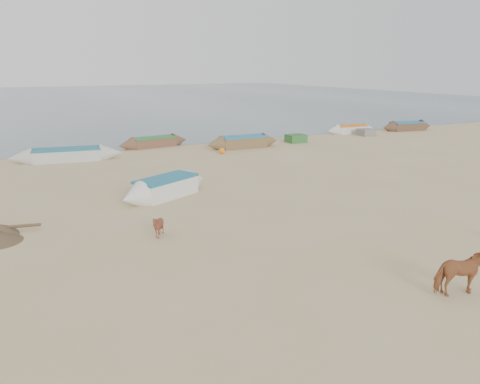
% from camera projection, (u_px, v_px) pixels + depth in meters
% --- Properties ---
extents(ground, '(140.00, 140.00, 0.00)m').
position_uv_depth(ground, '(292.00, 247.00, 16.20)').
color(ground, tan).
rests_on(ground, ground).
extents(sea, '(160.00, 160.00, 0.00)m').
position_uv_depth(sea, '(51.00, 99.00, 86.86)').
color(sea, slate).
rests_on(sea, ground).
extents(cow_adult, '(1.63, 0.98, 1.29)m').
position_uv_depth(cow_adult, '(463.00, 273.00, 12.62)').
color(cow_adult, '#9C5C33').
rests_on(cow_adult, ground).
extents(calf_front, '(0.92, 0.85, 0.85)m').
position_uv_depth(calf_front, '(158.00, 226.00, 16.99)').
color(calf_front, brown).
rests_on(calf_front, ground).
extents(near_canoe, '(5.32, 3.55, 0.95)m').
position_uv_depth(near_canoe, '(166.00, 187.00, 22.29)').
color(near_canoe, silver).
rests_on(near_canoe, ground).
extents(waterline_canoes, '(58.16, 5.26, 0.92)m').
position_uv_depth(waterline_canoes, '(112.00, 150.00, 32.55)').
color(waterline_canoes, brown).
rests_on(waterline_canoes, ground).
extents(beach_clutter, '(42.93, 5.42, 0.64)m').
position_uv_depth(beach_clutter, '(181.00, 148.00, 34.08)').
color(beach_clutter, '#336F32').
rests_on(beach_clutter, ground).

